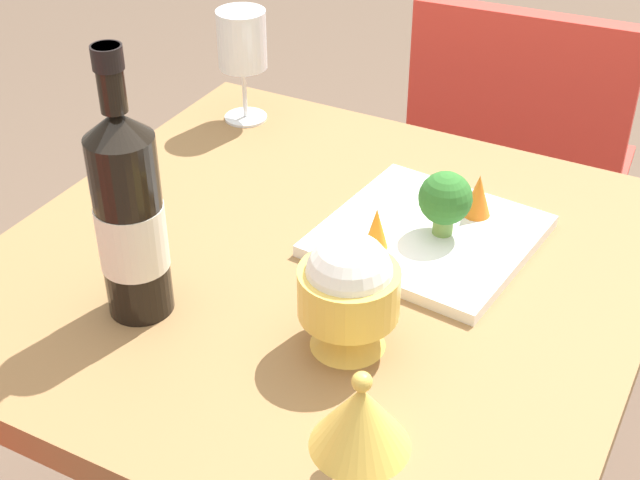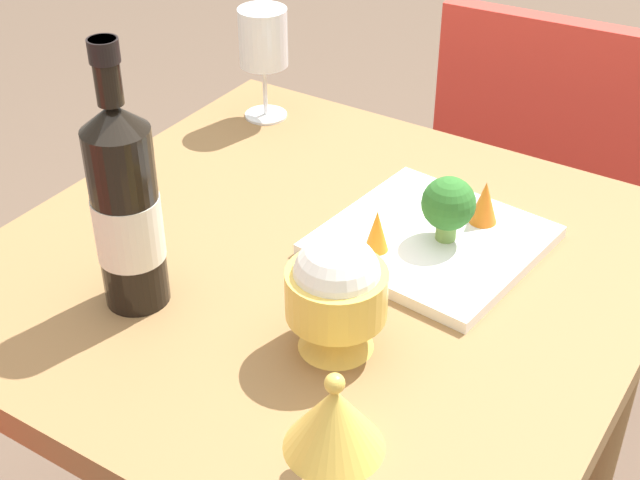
{
  "view_description": "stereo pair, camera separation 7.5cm",
  "coord_description": "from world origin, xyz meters",
  "px_view_note": "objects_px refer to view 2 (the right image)",
  "views": [
    {
      "loc": [
        0.82,
        0.43,
        1.39
      ],
      "look_at": [
        0.0,
        0.0,
        0.76
      ],
      "focal_mm": 50.95,
      "sensor_mm": 36.0,
      "label": 1
    },
    {
      "loc": [
        0.78,
        0.5,
        1.39
      ],
      "look_at": [
        0.0,
        0.0,
        0.76
      ],
      "focal_mm": 50.95,
      "sensor_mm": 36.0,
      "label": 2
    }
  ],
  "objects_px": {
    "wine_bottle": "(126,207)",
    "carrot_garnish_right": "(377,230)",
    "broccoli_floret": "(448,205)",
    "serving_plate": "(432,241)",
    "rice_bowl_lid": "(334,419)",
    "carrot_garnish_left": "(485,202)",
    "wine_glass": "(263,40)",
    "rice_bowl": "(336,292)",
    "chair_near_window": "(546,167)"
  },
  "relations": [
    {
      "from": "carrot_garnish_left",
      "to": "carrot_garnish_right",
      "type": "relative_size",
      "value": 1.04
    },
    {
      "from": "serving_plate",
      "to": "wine_glass",
      "type": "bearing_deg",
      "value": -115.63
    },
    {
      "from": "rice_bowl_lid",
      "to": "broccoli_floret",
      "type": "xyz_separation_m",
      "value": [
        -0.36,
        -0.06,
        0.03
      ]
    },
    {
      "from": "rice_bowl",
      "to": "serving_plate",
      "type": "bearing_deg",
      "value": 179.62
    },
    {
      "from": "wine_bottle",
      "to": "rice_bowl",
      "type": "distance_m",
      "value": 0.25
    },
    {
      "from": "rice_bowl",
      "to": "broccoli_floret",
      "type": "relative_size",
      "value": 1.65
    },
    {
      "from": "wine_glass",
      "to": "serving_plate",
      "type": "height_order",
      "value": "wine_glass"
    },
    {
      "from": "wine_glass",
      "to": "serving_plate",
      "type": "distance_m",
      "value": 0.45
    },
    {
      "from": "rice_bowl_lid",
      "to": "carrot_garnish_left",
      "type": "height_order",
      "value": "rice_bowl_lid"
    },
    {
      "from": "wine_bottle",
      "to": "rice_bowl",
      "type": "relative_size",
      "value": 2.27
    },
    {
      "from": "rice_bowl",
      "to": "carrot_garnish_right",
      "type": "relative_size",
      "value": 2.53
    },
    {
      "from": "serving_plate",
      "to": "carrot_garnish_right",
      "type": "xyz_separation_m",
      "value": [
        0.07,
        -0.04,
        0.04
      ]
    },
    {
      "from": "serving_plate",
      "to": "carrot_garnish_left",
      "type": "relative_size",
      "value": 4.69
    },
    {
      "from": "rice_bowl",
      "to": "wine_bottle",
      "type": "bearing_deg",
      "value": -77.72
    },
    {
      "from": "wine_glass",
      "to": "carrot_garnish_left",
      "type": "distance_m",
      "value": 0.46
    },
    {
      "from": "chair_near_window",
      "to": "carrot_garnish_right",
      "type": "relative_size",
      "value": 15.14
    },
    {
      "from": "rice_bowl_lid",
      "to": "serving_plate",
      "type": "bearing_deg",
      "value": -168.17
    },
    {
      "from": "carrot_garnish_left",
      "to": "wine_bottle",
      "type": "bearing_deg",
      "value": -39.09
    },
    {
      "from": "chair_near_window",
      "to": "rice_bowl",
      "type": "bearing_deg",
      "value": -90.52
    },
    {
      "from": "carrot_garnish_left",
      "to": "broccoli_floret",
      "type": "bearing_deg",
      "value": -20.67
    },
    {
      "from": "carrot_garnish_left",
      "to": "carrot_garnish_right",
      "type": "height_order",
      "value": "carrot_garnish_left"
    },
    {
      "from": "rice_bowl_lid",
      "to": "broccoli_floret",
      "type": "distance_m",
      "value": 0.37
    },
    {
      "from": "wine_glass",
      "to": "carrot_garnish_left",
      "type": "bearing_deg",
      "value": 74.09
    },
    {
      "from": "wine_glass",
      "to": "serving_plate",
      "type": "xyz_separation_m",
      "value": [
        0.19,
        0.39,
        -0.12
      ]
    },
    {
      "from": "carrot_garnish_left",
      "to": "carrot_garnish_right",
      "type": "distance_m",
      "value": 0.16
    },
    {
      "from": "wine_bottle",
      "to": "rice_bowl_lid",
      "type": "relative_size",
      "value": 3.22
    },
    {
      "from": "wine_bottle",
      "to": "rice_bowl",
      "type": "bearing_deg",
      "value": 102.28
    },
    {
      "from": "chair_near_window",
      "to": "serving_plate",
      "type": "xyz_separation_m",
      "value": [
        0.63,
        0.06,
        0.21
      ]
    },
    {
      "from": "broccoli_floret",
      "to": "carrot_garnish_right",
      "type": "relative_size",
      "value": 1.53
    },
    {
      "from": "wine_glass",
      "to": "rice_bowl",
      "type": "xyz_separation_m",
      "value": [
        0.42,
        0.39,
        -0.05
      ]
    },
    {
      "from": "chair_near_window",
      "to": "broccoli_floret",
      "type": "xyz_separation_m",
      "value": [
        0.63,
        0.07,
        0.27
      ]
    },
    {
      "from": "wine_bottle",
      "to": "serving_plate",
      "type": "height_order",
      "value": "wine_bottle"
    },
    {
      "from": "wine_bottle",
      "to": "broccoli_floret",
      "type": "bearing_deg",
      "value": 137.82
    },
    {
      "from": "carrot_garnish_left",
      "to": "wine_glass",
      "type": "bearing_deg",
      "value": -105.91
    },
    {
      "from": "wine_bottle",
      "to": "carrot_garnish_right",
      "type": "distance_m",
      "value": 0.31
    },
    {
      "from": "rice_bowl",
      "to": "carrot_garnish_right",
      "type": "bearing_deg",
      "value": -165.29
    },
    {
      "from": "broccoli_floret",
      "to": "serving_plate",
      "type": "bearing_deg",
      "value": -78.54
    },
    {
      "from": "wine_bottle",
      "to": "serving_plate",
      "type": "distance_m",
      "value": 0.39
    },
    {
      "from": "chair_near_window",
      "to": "rice_bowl",
      "type": "height_order",
      "value": "rice_bowl"
    },
    {
      "from": "broccoli_floret",
      "to": "carrot_garnish_right",
      "type": "distance_m",
      "value": 0.09
    },
    {
      "from": "wine_bottle",
      "to": "rice_bowl_lid",
      "type": "height_order",
      "value": "wine_bottle"
    },
    {
      "from": "chair_near_window",
      "to": "wine_glass",
      "type": "relative_size",
      "value": 4.75
    },
    {
      "from": "serving_plate",
      "to": "rice_bowl_lid",
      "type": "bearing_deg",
      "value": 11.83
    },
    {
      "from": "wine_glass",
      "to": "broccoli_floret",
      "type": "xyz_separation_m",
      "value": [
        0.18,
        0.41,
        -0.06
      ]
    },
    {
      "from": "serving_plate",
      "to": "carrot_garnish_right",
      "type": "relative_size",
      "value": 4.89
    },
    {
      "from": "wine_bottle",
      "to": "carrot_garnish_left",
      "type": "bearing_deg",
      "value": 140.91
    },
    {
      "from": "rice_bowl",
      "to": "broccoli_floret",
      "type": "bearing_deg",
      "value": 175.53
    },
    {
      "from": "serving_plate",
      "to": "carrot_garnish_right",
      "type": "distance_m",
      "value": 0.09
    },
    {
      "from": "carrot_garnish_left",
      "to": "carrot_garnish_right",
      "type": "xyz_separation_m",
      "value": [
        0.13,
        -0.09,
        -0.0
      ]
    },
    {
      "from": "serving_plate",
      "to": "broccoli_floret",
      "type": "height_order",
      "value": "broccoli_floret"
    }
  ]
}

